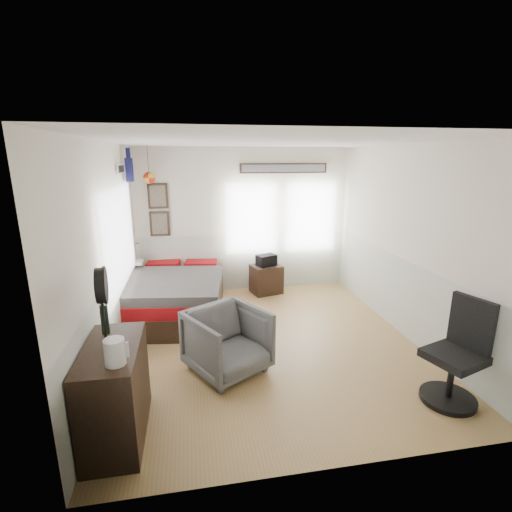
# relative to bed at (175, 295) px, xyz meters

# --- Properties ---
(ground_plane) EXTENTS (4.00, 4.50, 0.01)m
(ground_plane) POSITION_rel_bed_xyz_m (1.30, -1.21, -0.33)
(ground_plane) COLOR #A6804D
(room_shell) EXTENTS (4.02, 4.52, 2.71)m
(room_shell) POSITION_rel_bed_xyz_m (1.22, -1.02, 1.28)
(room_shell) COLOR beige
(room_shell) RESTS_ON ground_plane
(wall_decor) EXTENTS (3.55, 1.32, 1.44)m
(wall_decor) POSITION_rel_bed_xyz_m (0.20, 0.75, 1.77)
(wall_decor) COLOR #3A2516
(wall_decor) RESTS_ON room_shell
(bed) EXTENTS (1.73, 2.27, 0.67)m
(bed) POSITION_rel_bed_xyz_m (0.00, 0.00, 0.00)
(bed) COLOR #302217
(bed) RESTS_ON ground_plane
(dresser) EXTENTS (0.48, 1.00, 0.90)m
(dresser) POSITION_rel_bed_xyz_m (-0.44, -2.72, 0.12)
(dresser) COLOR #302217
(dresser) RESTS_ON ground_plane
(armchair) EXTENTS (1.14, 1.15, 0.77)m
(armchair) POSITION_rel_bed_xyz_m (0.67, -1.83, 0.06)
(armchair) COLOR slate
(armchair) RESTS_ON ground_plane
(nightstand) EXTENTS (0.63, 0.55, 0.54)m
(nightstand) POSITION_rel_bed_xyz_m (1.67, 0.74, -0.06)
(nightstand) COLOR #302217
(nightstand) RESTS_ON ground_plane
(task_chair) EXTENTS (0.63, 0.63, 1.13)m
(task_chair) POSITION_rel_bed_xyz_m (2.97, -2.80, 0.13)
(task_chair) COLOR black
(task_chair) RESTS_ON ground_plane
(kettle) EXTENTS (0.19, 0.16, 0.22)m
(kettle) POSITION_rel_bed_xyz_m (-0.34, -3.02, 0.68)
(kettle) COLOR silver
(kettle) RESTS_ON dresser
(bottle) EXTENTS (0.07, 0.07, 0.29)m
(bottle) POSITION_rel_bed_xyz_m (-0.53, -2.44, 0.72)
(bottle) COLOR black
(bottle) RESTS_ON dresser
(stand_fan) EXTENTS (0.12, 0.31, 0.76)m
(stand_fan) POSITION_rel_bed_xyz_m (-0.43, -2.82, 1.16)
(stand_fan) COLOR black
(stand_fan) RESTS_ON dresser
(black_bag) EXTENTS (0.41, 0.34, 0.21)m
(black_bag) POSITION_rel_bed_xyz_m (1.67, 0.74, 0.31)
(black_bag) COLOR black
(black_bag) RESTS_ON nightstand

